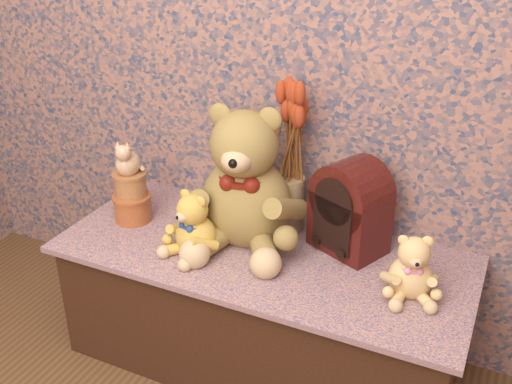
# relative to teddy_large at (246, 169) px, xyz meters

# --- Properties ---
(display_shelf) EXTENTS (1.37, 0.59, 0.46)m
(display_shelf) POSITION_rel_teddy_large_xyz_m (0.09, -0.06, -0.48)
(display_shelf) COLOR navy
(display_shelf) RESTS_ON ground
(teddy_large) EXTENTS (0.49, 0.55, 0.51)m
(teddy_large) POSITION_rel_teddy_large_xyz_m (0.00, 0.00, 0.00)
(teddy_large) COLOR olive
(teddy_large) RESTS_ON display_shelf
(teddy_medium) EXTENTS (0.25, 0.27, 0.24)m
(teddy_medium) POSITION_rel_teddy_large_xyz_m (-0.11, -0.16, -0.14)
(teddy_medium) COLOR gold
(teddy_medium) RESTS_ON display_shelf
(teddy_small) EXTENTS (0.23, 0.25, 0.21)m
(teddy_small) POSITION_rel_teddy_large_xyz_m (0.58, -0.09, -0.15)
(teddy_small) COLOR #E1AC6B
(teddy_small) RESTS_ON display_shelf
(cathedral_radio) EXTENTS (0.27, 0.24, 0.31)m
(cathedral_radio) POSITION_rel_teddy_large_xyz_m (0.34, 0.08, -0.10)
(cathedral_radio) COLOR #3E0F0B
(cathedral_radio) RESTS_ON display_shelf
(ceramic_vase) EXTENTS (0.12, 0.12, 0.19)m
(ceramic_vase) POSITION_rel_teddy_large_xyz_m (0.10, 0.12, -0.16)
(ceramic_vase) COLOR tan
(ceramic_vase) RESTS_ON display_shelf
(dried_stalks) EXTENTS (0.28, 0.28, 0.42)m
(dried_stalks) POSITION_rel_teddy_large_xyz_m (0.10, 0.12, 0.15)
(dried_stalks) COLOR #B13C1C
(dried_stalks) RESTS_ON ceramic_vase
(biscuit_tin_lower) EXTENTS (0.14, 0.14, 0.10)m
(biscuit_tin_lower) POSITION_rel_teddy_large_xyz_m (-0.42, -0.07, -0.21)
(biscuit_tin_lower) COLOR #C9843B
(biscuit_tin_lower) RESTS_ON display_shelf
(biscuit_tin_upper) EXTENTS (0.15, 0.15, 0.09)m
(biscuit_tin_upper) POSITION_rel_teddy_large_xyz_m (-0.42, -0.07, -0.12)
(biscuit_tin_upper) COLOR #DEAA61
(biscuit_tin_upper) RESTS_ON biscuit_tin_lower
(cat_figurine) EXTENTS (0.12, 0.13, 0.13)m
(cat_figurine) POSITION_rel_teddy_large_xyz_m (-0.42, -0.07, -0.01)
(cat_figurine) COLOR silver
(cat_figurine) RESTS_ON biscuit_tin_upper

